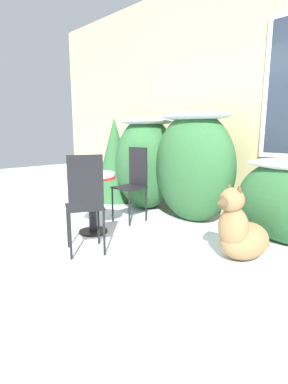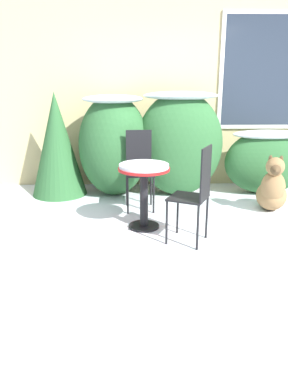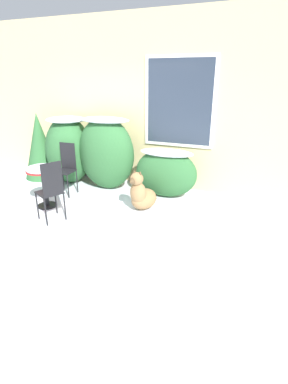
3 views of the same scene
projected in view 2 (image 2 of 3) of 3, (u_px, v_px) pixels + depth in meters
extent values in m
plane|color=silver|center=(198.00, 237.00, 4.05)|extent=(16.00, 16.00, 0.00)
cube|color=#D1BC84|center=(179.00, 76.00, 5.67)|extent=(8.00, 0.06, 3.39)
cube|color=white|center=(266.00, 72.00, 5.65)|extent=(1.41, 0.04, 1.71)
cube|color=#2D3847|center=(266.00, 71.00, 5.63)|extent=(1.29, 0.01, 1.59)
ellipsoid|color=#2D6033|center=(114.00, 146.00, 5.37)|extent=(1.00, 0.95, 1.44)
ellipsoid|color=silver|center=(113.00, 99.00, 5.18)|extent=(0.85, 0.81, 0.12)
ellipsoid|color=#2D6033|center=(180.00, 145.00, 5.35)|extent=(1.23, 0.70, 1.48)
ellipsoid|color=silver|center=(181.00, 95.00, 5.16)|extent=(1.05, 0.60, 0.12)
ellipsoid|color=#2D6033|center=(266.00, 162.00, 5.50)|extent=(1.23, 0.63, 0.94)
ellipsoid|color=silver|center=(269.00, 134.00, 5.38)|extent=(1.04, 0.53, 0.12)
cone|color=#2D6033|center=(57.00, 145.00, 5.37)|extent=(0.79, 0.79, 1.48)
cylinder|color=black|center=(144.00, 226.00, 4.32)|extent=(0.35, 0.35, 0.03)
cylinder|color=black|center=(144.00, 198.00, 4.22)|extent=(0.09, 0.09, 0.65)
cylinder|color=red|center=(144.00, 169.00, 4.12)|extent=(0.57, 0.57, 0.03)
cylinder|color=silver|center=(144.00, 166.00, 4.11)|extent=(0.55, 0.55, 0.04)
cube|color=black|center=(140.00, 174.00, 4.79)|extent=(0.38, 0.38, 0.02)
cube|color=black|center=(139.00, 150.00, 4.88)|extent=(0.33, 0.03, 0.53)
cylinder|color=black|center=(128.00, 196.00, 4.69)|extent=(0.02, 0.02, 0.47)
cylinder|color=black|center=(154.00, 195.00, 4.72)|extent=(0.02, 0.02, 0.47)
cylinder|color=black|center=(127.00, 189.00, 5.00)|extent=(0.02, 0.02, 0.47)
cylinder|color=black|center=(151.00, 188.00, 5.03)|extent=(0.02, 0.02, 0.47)
cube|color=black|center=(188.00, 198.00, 3.81)|extent=(0.49, 0.49, 0.02)
cube|color=black|center=(206.00, 173.00, 3.66)|extent=(0.16, 0.31, 0.53)
cylinder|color=black|center=(178.00, 213.00, 4.09)|extent=(0.02, 0.02, 0.47)
cylinder|color=black|center=(167.00, 223.00, 3.80)|extent=(0.02, 0.02, 0.47)
cylinder|color=black|center=(207.00, 217.00, 3.96)|extent=(0.02, 0.02, 0.47)
cylinder|color=black|center=(198.00, 228.00, 3.67)|extent=(0.02, 0.02, 0.47)
ellipsoid|color=#937047|center=(271.00, 195.00, 4.88)|extent=(0.52, 0.62, 0.37)
ellipsoid|color=#937047|center=(273.00, 187.00, 4.69)|extent=(0.36, 0.34, 0.40)
sphere|color=#937047|center=(275.00, 167.00, 4.58)|extent=(0.23, 0.23, 0.23)
cone|color=brown|center=(276.00, 171.00, 4.45)|extent=(0.14, 0.10, 0.13)
ellipsoid|color=brown|center=(270.00, 159.00, 4.59)|extent=(0.06, 0.05, 0.10)
ellipsoid|color=brown|center=(281.00, 160.00, 4.56)|extent=(0.06, 0.05, 0.10)
ellipsoid|color=#937047|center=(270.00, 197.00, 5.14)|extent=(0.15, 0.26, 0.07)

